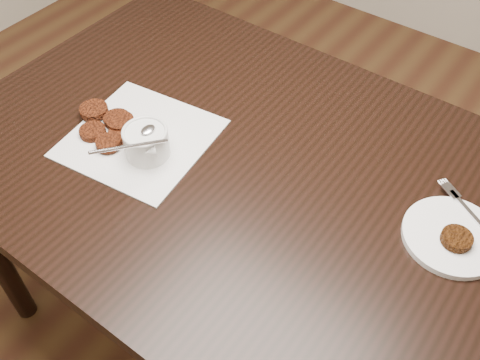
% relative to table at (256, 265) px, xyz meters
% --- Properties ---
extents(floor, '(4.00, 4.00, 0.00)m').
position_rel_table_xyz_m(floor, '(-0.07, -0.09, -0.38)').
color(floor, brown).
rests_on(floor, ground).
extents(table, '(1.44, 0.92, 0.75)m').
position_rel_table_xyz_m(table, '(0.00, 0.00, 0.00)').
color(table, black).
rests_on(table, floor).
extents(napkin, '(0.34, 0.34, 0.00)m').
position_rel_table_xyz_m(napkin, '(-0.28, -0.08, 0.38)').
color(napkin, white).
rests_on(napkin, table).
extents(sauce_ramekin, '(0.16, 0.16, 0.14)m').
position_rel_table_xyz_m(sauce_ramekin, '(-0.23, -0.11, 0.45)').
color(sauce_ramekin, silver).
rests_on(sauce_ramekin, napkin).
extents(patty_cluster, '(0.27, 0.27, 0.02)m').
position_rel_table_xyz_m(patty_cluster, '(-0.35, -0.10, 0.39)').
color(patty_cluster, maroon).
rests_on(patty_cluster, napkin).
extents(plate_with_patty, '(0.27, 0.27, 0.03)m').
position_rel_table_xyz_m(plate_with_patty, '(0.41, 0.07, 0.39)').
color(plate_with_patty, white).
rests_on(plate_with_patty, table).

